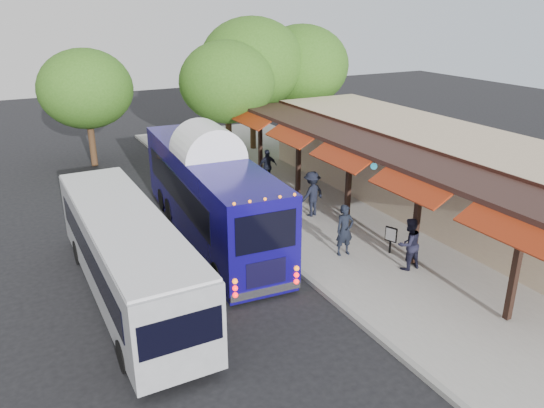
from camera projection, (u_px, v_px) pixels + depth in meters
ground at (321, 293)px, 17.04m from camera, size 90.00×90.00×0.00m
sidewalk at (370, 221)px, 22.49m from camera, size 10.00×40.00×0.15m
curb at (266, 244)px, 20.35m from camera, size 0.20×40.00×0.16m
station_shelter at (434, 170)px, 23.33m from camera, size 8.15×20.00×3.60m
coach_bus at (209, 190)px, 20.63m from camera, size 3.10×11.41×3.61m
city_bus at (126, 252)px, 16.37m from camera, size 2.41×10.37×2.78m
ped_a at (345, 230)px, 19.03m from camera, size 0.73×0.51×1.91m
ped_b at (409, 244)px, 18.01m from camera, size 0.91×0.71×1.85m
ped_c at (268, 166)px, 26.79m from camera, size 1.02×0.44×1.74m
ped_d at (312, 194)px, 22.57m from camera, size 1.42×1.03×1.97m
sign_board at (391, 236)px, 19.20m from camera, size 0.21×0.45×1.03m
tree_left at (227, 82)px, 29.65m from camera, size 5.40×5.40×6.92m
tree_mid at (252, 63)px, 31.74m from camera, size 6.32×6.32×8.09m
tree_right at (302, 66)px, 33.44m from camera, size 5.93×5.93×7.59m
tree_far at (86, 89)px, 28.94m from camera, size 5.11×5.11×6.54m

